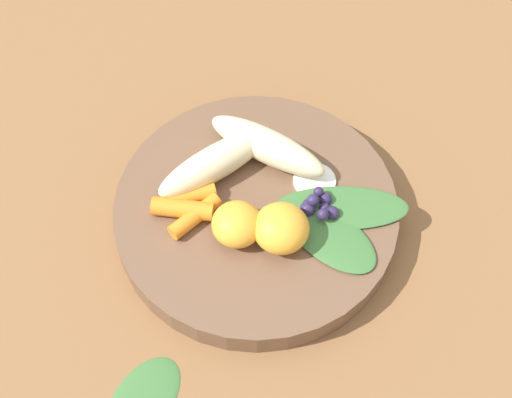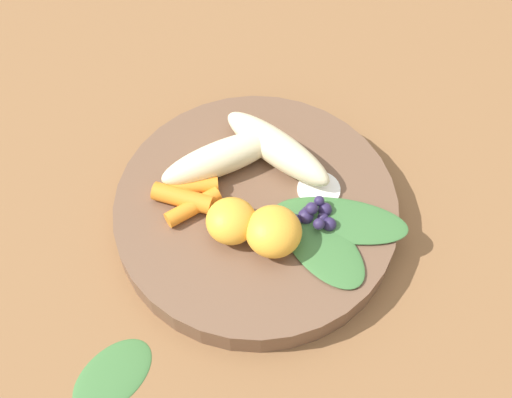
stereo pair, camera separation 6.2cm
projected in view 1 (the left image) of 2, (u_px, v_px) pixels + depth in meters
ground_plane at (256, 221)px, 0.70m from camera, size 2.40×2.40×0.00m
bowl at (256, 213)px, 0.68m from camera, size 0.28×0.28×0.03m
banana_peeled_left at (215, 162)px, 0.68m from camera, size 0.11×0.12×0.03m
banana_peeled_right at (272, 147)px, 0.69m from camera, size 0.13×0.08×0.03m
orange_segment_near at (281, 228)px, 0.63m from camera, size 0.05×0.05×0.04m
orange_segment_far at (237, 224)px, 0.64m from camera, size 0.05×0.05×0.04m
carrot_front at (192, 195)px, 0.67m from camera, size 0.05×0.03×0.02m
carrot_mid_left at (183, 209)px, 0.66m from camera, size 0.06×0.02×0.02m
carrot_mid_right at (195, 216)px, 0.66m from camera, size 0.05×0.05×0.02m
blueberry_pile at (315, 207)px, 0.66m from camera, size 0.05×0.04×0.02m
coconut_shred_patch at (314, 181)px, 0.68m from camera, size 0.04×0.04×0.00m
kale_leaf_left at (329, 235)px, 0.65m from camera, size 0.12×0.10×0.01m
kale_leaf_right at (342, 207)px, 0.67m from camera, size 0.14×0.07×0.01m
kale_leaf_stray at (144, 397)px, 0.60m from camera, size 0.08×0.09×0.01m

